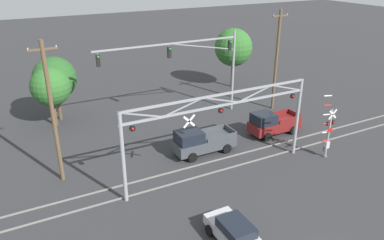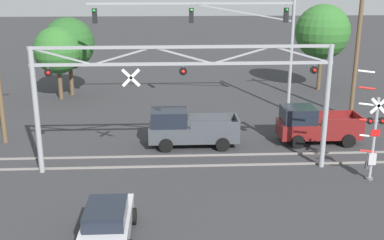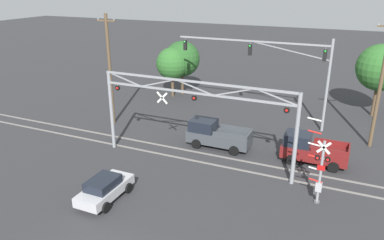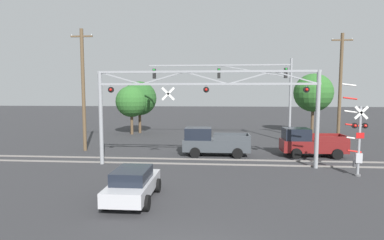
{
  "view_description": "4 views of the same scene",
  "coord_description": "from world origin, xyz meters",
  "px_view_note": "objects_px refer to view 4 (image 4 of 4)",
  "views": [
    {
      "loc": [
        -12.5,
        -8.06,
        14.4
      ],
      "look_at": [
        -0.42,
        15.15,
        3.04
      ],
      "focal_mm": 35.0,
      "sensor_mm": 36.0,
      "label": 1
    },
    {
      "loc": [
        -0.7,
        -10.48,
        9.41
      ],
      "look_at": [
        0.4,
        11.32,
        2.7
      ],
      "focal_mm": 45.0,
      "sensor_mm": 36.0,
      "label": 2
    },
    {
      "loc": [
        9.81,
        -10.57,
        12.49
      ],
      "look_at": [
        -1.55,
        14.84,
        2.08
      ],
      "focal_mm": 35.0,
      "sensor_mm": 36.0,
      "label": 3
    },
    {
      "loc": [
        0.63,
        -7.46,
        4.74
      ],
      "look_at": [
        -1.13,
        14.58,
        2.76
      ],
      "focal_mm": 28.0,
      "sensor_mm": 36.0,
      "label": 4
    }
  ],
  "objects_px": {
    "background_tree_beyond_span": "(313,93)",
    "utility_pole_left": "(83,89)",
    "pickup_truck_following": "(309,143)",
    "utility_pole_right": "(340,89)",
    "background_tree_far_left_verge": "(131,102)",
    "background_tree_far_right_verge": "(139,98)",
    "crossing_gantry": "(206,101)",
    "crossing_signal_mast": "(358,142)",
    "sedan_waiting": "(133,184)",
    "pickup_truck_lead": "(212,142)",
    "traffic_signal_span": "(253,83)"
  },
  "relations": [
    {
      "from": "sedan_waiting",
      "to": "traffic_signal_span",
      "type": "bearing_deg",
      "value": 67.0
    },
    {
      "from": "crossing_signal_mast",
      "to": "utility_pole_right",
      "type": "height_order",
      "value": "utility_pole_right"
    },
    {
      "from": "pickup_truck_lead",
      "to": "pickup_truck_following",
      "type": "relative_size",
      "value": 1.08
    },
    {
      "from": "background_tree_beyond_span",
      "to": "background_tree_far_right_verge",
      "type": "height_order",
      "value": "background_tree_beyond_span"
    },
    {
      "from": "crossing_signal_mast",
      "to": "pickup_truck_lead",
      "type": "distance_m",
      "value": 9.79
    },
    {
      "from": "utility_pole_right",
      "to": "background_tree_far_left_verge",
      "type": "height_order",
      "value": "utility_pole_right"
    },
    {
      "from": "background_tree_beyond_span",
      "to": "utility_pole_left",
      "type": "bearing_deg",
      "value": -151.33
    },
    {
      "from": "background_tree_far_right_verge",
      "to": "background_tree_beyond_span",
      "type": "bearing_deg",
      "value": 2.32
    },
    {
      "from": "crossing_gantry",
      "to": "background_tree_far_left_verge",
      "type": "height_order",
      "value": "crossing_gantry"
    },
    {
      "from": "traffic_signal_span",
      "to": "utility_pole_left",
      "type": "bearing_deg",
      "value": -157.84
    },
    {
      "from": "background_tree_far_left_verge",
      "to": "background_tree_far_right_verge",
      "type": "relative_size",
      "value": 0.91
    },
    {
      "from": "pickup_truck_lead",
      "to": "utility_pole_right",
      "type": "height_order",
      "value": "utility_pole_right"
    },
    {
      "from": "crossing_gantry",
      "to": "pickup_truck_following",
      "type": "bearing_deg",
      "value": 25.25
    },
    {
      "from": "pickup_truck_following",
      "to": "utility_pole_right",
      "type": "relative_size",
      "value": 0.46
    },
    {
      "from": "crossing_gantry",
      "to": "background_tree_beyond_span",
      "type": "bearing_deg",
      "value": 54.28
    },
    {
      "from": "pickup_truck_following",
      "to": "background_tree_beyond_span",
      "type": "xyz_separation_m",
      "value": [
        4.25,
        12.92,
        3.76
      ]
    },
    {
      "from": "traffic_signal_span",
      "to": "pickup_truck_following",
      "type": "distance_m",
      "value": 8.88
    },
    {
      "from": "pickup_truck_lead",
      "to": "sedan_waiting",
      "type": "distance_m",
      "value": 10.49
    },
    {
      "from": "background_tree_far_left_verge",
      "to": "background_tree_far_right_verge",
      "type": "xyz_separation_m",
      "value": [
        0.6,
        1.31,
        0.33
      ]
    },
    {
      "from": "pickup_truck_following",
      "to": "background_tree_far_left_verge",
      "type": "distance_m",
      "value": 20.02
    },
    {
      "from": "crossing_gantry",
      "to": "utility_pole_right",
      "type": "distance_m",
      "value": 14.48
    },
    {
      "from": "crossing_signal_mast",
      "to": "sedan_waiting",
      "type": "distance_m",
      "value": 12.75
    },
    {
      "from": "crossing_gantry",
      "to": "pickup_truck_following",
      "type": "height_order",
      "value": "crossing_gantry"
    },
    {
      "from": "pickup_truck_lead",
      "to": "background_tree_far_right_verge",
      "type": "height_order",
      "value": "background_tree_far_right_verge"
    },
    {
      "from": "crossing_signal_mast",
      "to": "pickup_truck_following",
      "type": "height_order",
      "value": "crossing_signal_mast"
    },
    {
      "from": "sedan_waiting",
      "to": "pickup_truck_lead",
      "type": "bearing_deg",
      "value": 71.29
    },
    {
      "from": "pickup_truck_following",
      "to": "sedan_waiting",
      "type": "height_order",
      "value": "pickup_truck_following"
    },
    {
      "from": "pickup_truck_lead",
      "to": "traffic_signal_span",
      "type": "bearing_deg",
      "value": 61.31
    },
    {
      "from": "crossing_gantry",
      "to": "background_tree_beyond_span",
      "type": "relative_size",
      "value": 2.03
    },
    {
      "from": "traffic_signal_span",
      "to": "background_tree_far_left_verge",
      "type": "height_order",
      "value": "traffic_signal_span"
    },
    {
      "from": "pickup_truck_lead",
      "to": "background_tree_beyond_span",
      "type": "xyz_separation_m",
      "value": [
        11.5,
        13.16,
        3.76
      ]
    },
    {
      "from": "background_tree_beyond_span",
      "to": "background_tree_far_right_verge",
      "type": "xyz_separation_m",
      "value": [
        -20.28,
        -0.82,
        -0.67
      ]
    },
    {
      "from": "crossing_gantry",
      "to": "background_tree_beyond_span",
      "type": "distance_m",
      "value": 20.36
    },
    {
      "from": "utility_pole_left",
      "to": "crossing_gantry",
      "type": "bearing_deg",
      "value": -23.83
    },
    {
      "from": "sedan_waiting",
      "to": "background_tree_beyond_span",
      "type": "relative_size",
      "value": 0.56
    },
    {
      "from": "pickup_truck_following",
      "to": "utility_pole_right",
      "type": "distance_m",
      "value": 7.58
    },
    {
      "from": "pickup_truck_following",
      "to": "background_tree_far_right_verge",
      "type": "bearing_deg",
      "value": 142.96
    },
    {
      "from": "utility_pole_right",
      "to": "pickup_truck_following",
      "type": "bearing_deg",
      "value": -129.38
    },
    {
      "from": "background_tree_far_right_verge",
      "to": "traffic_signal_span",
      "type": "bearing_deg",
      "value": -23.19
    },
    {
      "from": "background_tree_beyond_span",
      "to": "background_tree_far_left_verge",
      "type": "bearing_deg",
      "value": -174.17
    },
    {
      "from": "background_tree_far_right_verge",
      "to": "pickup_truck_following",
      "type": "bearing_deg",
      "value": -37.04
    },
    {
      "from": "crossing_signal_mast",
      "to": "background_tree_far_right_verge",
      "type": "bearing_deg",
      "value": 134.57
    },
    {
      "from": "background_tree_beyond_span",
      "to": "background_tree_far_right_verge",
      "type": "relative_size",
      "value": 1.14
    },
    {
      "from": "background_tree_far_right_verge",
      "to": "pickup_truck_lead",
      "type": "bearing_deg",
      "value": -54.56
    },
    {
      "from": "utility_pole_right",
      "to": "traffic_signal_span",
      "type": "bearing_deg",
      "value": 166.54
    },
    {
      "from": "pickup_truck_lead",
      "to": "utility_pole_left",
      "type": "relative_size",
      "value": 0.51
    },
    {
      "from": "sedan_waiting",
      "to": "background_tree_far_left_verge",
      "type": "bearing_deg",
      "value": 106.02
    },
    {
      "from": "utility_pole_left",
      "to": "background_tree_far_left_verge",
      "type": "xyz_separation_m",
      "value": [
        1.14,
        9.91,
        -1.31
      ]
    },
    {
      "from": "crossing_signal_mast",
      "to": "background_tree_beyond_span",
      "type": "relative_size",
      "value": 0.76
    },
    {
      "from": "background_tree_far_left_verge",
      "to": "background_tree_far_right_verge",
      "type": "distance_m",
      "value": 1.48
    }
  ]
}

